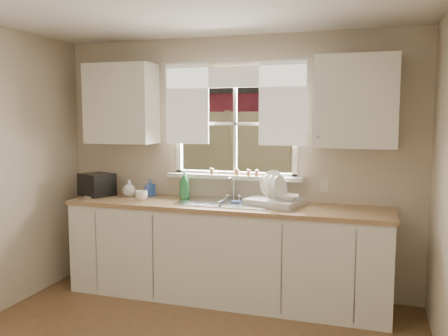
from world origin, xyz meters
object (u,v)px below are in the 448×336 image
(cup, at_px, (141,195))
(black_appliance, at_px, (97,185))
(dish_rack, at_px, (275,199))
(soap_bottle_a, at_px, (184,185))

(cup, height_order, black_appliance, black_appliance)
(dish_rack, relative_size, cup, 4.65)
(dish_rack, distance_m, soap_bottle_a, 0.92)
(soap_bottle_a, height_order, cup, soap_bottle_a)
(soap_bottle_a, distance_m, black_appliance, 0.94)
(soap_bottle_a, distance_m, cup, 0.43)
(dish_rack, xyz_separation_m, cup, (-1.29, -0.13, -0.02))
(black_appliance, bearing_deg, dish_rack, 25.11)
(dish_rack, xyz_separation_m, soap_bottle_a, (-0.92, 0.06, 0.07))
(black_appliance, bearing_deg, cup, 13.44)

